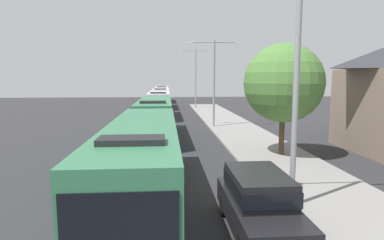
% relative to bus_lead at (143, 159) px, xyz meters
% --- Properties ---
extents(bus_lead, '(2.58, 12.21, 3.21)m').
position_rel_bus_lead_xyz_m(bus_lead, '(0.00, 0.00, 0.00)').
color(bus_lead, '#33724C').
rests_on(bus_lead, ground_plane).
extents(bus_second_in_line, '(2.58, 11.72, 3.21)m').
position_rel_bus_lead_xyz_m(bus_second_in_line, '(-0.00, 13.49, -0.00)').
color(bus_second_in_line, '#33724C').
rests_on(bus_second_in_line, ground_plane).
extents(bus_middle, '(2.58, 10.51, 3.21)m').
position_rel_bus_lead_xyz_m(bus_middle, '(-0.00, 27.07, -0.00)').
color(bus_middle, silver).
rests_on(bus_middle, ground_plane).
extents(bus_fourth_in_line, '(2.58, 10.52, 3.21)m').
position_rel_bus_lead_xyz_m(bus_fourth_in_line, '(-0.00, 39.43, -0.00)').
color(bus_fourth_in_line, silver).
rests_on(bus_fourth_in_line, ground_plane).
extents(bus_rear, '(2.58, 11.45, 3.21)m').
position_rel_bus_lead_xyz_m(bus_rear, '(-0.00, 52.73, -0.00)').
color(bus_rear, silver).
rests_on(bus_rear, ground_plane).
extents(white_suv, '(1.86, 4.73, 1.90)m').
position_rel_bus_lead_xyz_m(white_suv, '(3.70, -2.81, -0.66)').
color(white_suv, black).
rests_on(white_suv, ground_plane).
extents(streetlamp_near, '(6.28, 0.28, 8.01)m').
position_rel_bus_lead_xyz_m(streetlamp_near, '(5.40, -1.17, 3.41)').
color(streetlamp_near, gray).
rests_on(streetlamp_near, sidewalk).
extents(streetlamp_mid, '(5.10, 0.28, 8.11)m').
position_rel_bus_lead_xyz_m(streetlamp_mid, '(5.40, 18.39, 3.38)').
color(streetlamp_mid, gray).
rests_on(streetlamp_mid, sidewalk).
extents(streetlamp_far, '(5.26, 0.28, 8.94)m').
position_rel_bus_lead_xyz_m(streetlamp_far, '(5.40, 37.95, 3.83)').
color(streetlamp_far, gray).
rests_on(streetlamp_far, sidewalk).
extents(roadside_tree, '(4.70, 4.70, 6.65)m').
position_rel_bus_lead_xyz_m(roadside_tree, '(7.83, 6.67, 2.76)').
color(roadside_tree, '#4C3823').
rests_on(roadside_tree, sidewalk).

